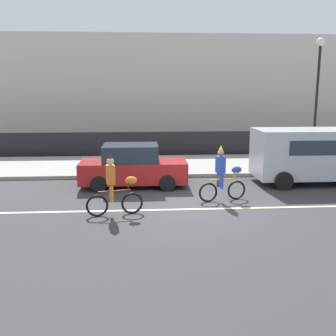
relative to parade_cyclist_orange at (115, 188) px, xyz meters
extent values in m
plane|color=#38383A|center=(2.52, 0.93, -0.84)|extent=(80.00, 80.00, 0.00)
cube|color=beige|center=(2.52, 0.43, -0.84)|extent=(36.00, 0.14, 0.01)
cube|color=#9E9B93|center=(2.52, 7.43, -0.77)|extent=(60.00, 5.00, 0.15)
cube|color=black|center=(2.52, 10.33, -0.14)|extent=(40.00, 0.08, 1.40)
cube|color=beige|center=(3.54, 18.93, 2.80)|extent=(28.00, 8.00, 7.29)
torus|color=black|center=(0.50, 0.10, -0.51)|extent=(0.67, 0.20, 0.67)
torus|color=black|center=(-0.53, -0.10, -0.51)|extent=(0.67, 0.20, 0.67)
cylinder|color=#4C2614|center=(-0.01, 0.00, -0.09)|extent=(0.96, 0.23, 0.05)
cylinder|color=#4C2614|center=(-0.16, -0.03, 0.00)|extent=(0.04, 0.04, 0.18)
cylinder|color=#4C2614|center=(0.40, 0.08, 0.02)|extent=(0.04, 0.04, 0.23)
cylinder|color=#4C2614|center=(0.40, 0.08, 0.14)|extent=(0.13, 0.50, 0.03)
ellipsoid|color=orange|center=(0.48, 0.09, 0.21)|extent=(0.39, 0.26, 0.24)
cube|color=orange|center=(-0.11, -0.02, 0.42)|extent=(0.30, 0.36, 0.56)
sphere|color=beige|center=(-0.11, -0.02, 0.82)|extent=(0.22, 0.22, 0.22)
cone|color=#4C2614|center=(-0.11, -0.02, 1.00)|extent=(0.14, 0.14, 0.16)
cylinder|color=orange|center=(-0.09, -0.16, -0.13)|extent=(0.11, 0.11, 0.48)
cylinder|color=orange|center=(-0.14, 0.12, -0.13)|extent=(0.11, 0.11, 0.48)
torus|color=black|center=(4.04, 1.44, -0.51)|extent=(0.67, 0.22, 0.67)
torus|color=black|center=(3.02, 1.20, -0.51)|extent=(0.67, 0.22, 0.67)
cylinder|color=gold|center=(3.53, 1.32, -0.09)|extent=(0.95, 0.27, 0.05)
cylinder|color=gold|center=(3.39, 1.28, 0.00)|extent=(0.04, 0.04, 0.18)
cylinder|color=gold|center=(3.94, 1.41, 0.02)|extent=(0.04, 0.04, 0.23)
cylinder|color=gold|center=(3.94, 1.41, 0.14)|extent=(0.15, 0.49, 0.03)
ellipsoid|color=#2D47B2|center=(4.02, 1.43, 0.21)|extent=(0.40, 0.28, 0.24)
cube|color=#2D47B2|center=(3.43, 1.29, 0.42)|extent=(0.31, 0.37, 0.56)
sphere|color=#9E7051|center=(3.43, 1.29, 0.82)|extent=(0.22, 0.22, 0.22)
cone|color=gold|center=(3.43, 1.29, 1.00)|extent=(0.14, 0.14, 0.16)
cylinder|color=#2D47B2|center=(3.47, 1.16, -0.13)|extent=(0.11, 0.11, 0.48)
cylinder|color=#2D47B2|center=(3.40, 1.43, -0.13)|extent=(0.11, 0.11, 0.48)
cube|color=silver|center=(7.83, 3.63, 0.39)|extent=(5.00, 2.00, 1.90)
cube|color=#283342|center=(8.23, 3.63, 0.74)|extent=(3.90, 2.02, 0.56)
cylinder|color=black|center=(6.13, 2.63, -0.49)|extent=(0.70, 0.22, 0.70)
cylinder|color=black|center=(6.13, 4.63, -0.49)|extent=(0.70, 0.22, 0.70)
cube|color=#AD1E1E|center=(0.48, 3.61, -0.24)|extent=(4.10, 1.72, 0.80)
cube|color=#232D3D|center=(0.38, 3.61, 0.48)|extent=(2.10, 1.58, 0.64)
cylinder|color=black|center=(1.75, 2.75, -0.54)|extent=(0.60, 0.20, 0.60)
cylinder|color=black|center=(1.75, 4.47, -0.54)|extent=(0.60, 0.20, 0.60)
cylinder|color=black|center=(-0.79, 2.75, -0.54)|extent=(0.60, 0.20, 0.60)
cylinder|color=black|center=(-0.79, 4.47, -0.54)|extent=(0.60, 0.20, 0.60)
cylinder|color=black|center=(8.97, 6.62, 2.06)|extent=(0.12, 0.12, 5.50)
sphere|color=#EAEACC|center=(8.97, 6.62, 4.99)|extent=(0.36, 0.36, 0.36)
camera|label=1|loc=(0.82, -11.42, 2.90)|focal=42.00mm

